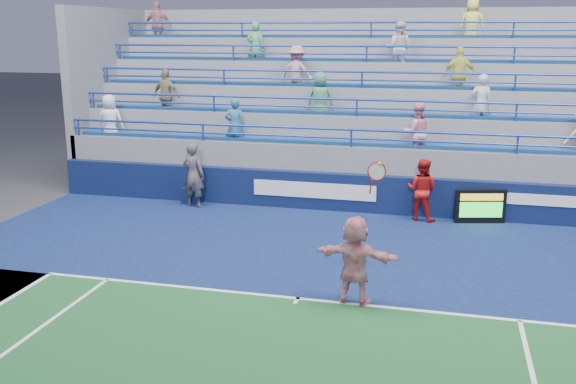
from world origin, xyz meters
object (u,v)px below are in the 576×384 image
(serve_speed_board, at_px, (480,206))
(tennis_player, at_px, (355,260))
(line_judge, at_px, (193,175))
(judge_chair, at_px, (191,194))
(ball_girl, at_px, (422,190))

(serve_speed_board, relative_size, tennis_player, 0.48)
(serve_speed_board, height_order, line_judge, line_judge)
(judge_chair, distance_m, line_judge, 0.82)
(judge_chair, relative_size, tennis_player, 0.31)
(serve_speed_board, bearing_deg, ball_girl, -176.68)
(tennis_player, height_order, ball_girl, tennis_player)
(serve_speed_board, xyz_separation_m, tennis_player, (-2.55, -6.07, 0.40))
(serve_speed_board, relative_size, line_judge, 0.70)
(serve_speed_board, distance_m, line_judge, 8.18)
(judge_chair, distance_m, ball_girl, 6.88)
(judge_chair, relative_size, ball_girl, 0.50)
(judge_chair, height_order, ball_girl, ball_girl)
(tennis_player, xyz_separation_m, ball_girl, (0.98, 5.98, -0.01))
(tennis_player, distance_m, line_judge, 8.08)
(judge_chair, xyz_separation_m, ball_girl, (6.85, -0.21, 0.59))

